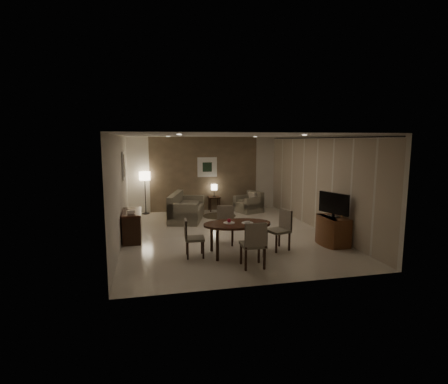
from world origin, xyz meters
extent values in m
cube|color=beige|center=(0.00, 0.00, 0.00)|extent=(5.50, 7.00, 0.00)
cube|color=white|center=(0.00, 0.00, 2.70)|extent=(5.50, 7.00, 0.00)
cube|color=#7C664D|center=(0.00, 3.50, 1.35)|extent=(5.50, 0.00, 2.70)
cube|color=silver|center=(-2.75, 0.00, 1.35)|extent=(0.00, 7.00, 2.70)
cube|color=silver|center=(2.75, 0.00, 1.35)|extent=(0.00, 7.00, 2.70)
cube|color=#7C664D|center=(0.00, 3.48, 1.35)|extent=(3.96, 0.03, 2.70)
cylinder|color=black|center=(2.68, 0.00, 2.64)|extent=(0.03, 6.80, 0.03)
cube|color=silver|center=(0.10, 3.46, 1.60)|extent=(0.72, 0.03, 0.72)
cube|color=black|center=(0.10, 3.44, 1.60)|extent=(0.34, 0.01, 0.34)
cube|color=silver|center=(-2.72, 1.20, 1.85)|extent=(0.03, 0.60, 0.80)
cube|color=gray|center=(-2.71, 1.20, 1.85)|extent=(0.01, 0.46, 0.64)
cylinder|color=white|center=(-1.40, -1.80, 2.69)|extent=(0.10, 0.10, 0.01)
cylinder|color=white|center=(1.40, -1.80, 2.69)|extent=(0.10, 0.10, 0.01)
cylinder|color=white|center=(-1.40, 1.80, 2.69)|extent=(0.10, 0.10, 0.01)
cylinder|color=white|center=(1.40, 1.80, 2.69)|extent=(0.10, 0.10, 0.01)
cylinder|color=white|center=(-0.30, -1.67, 0.73)|extent=(0.26, 0.26, 0.02)
cylinder|color=white|center=(0.10, -1.77, 0.73)|extent=(0.26, 0.26, 0.02)
sphere|color=#AE132B|center=(-0.30, -1.67, 0.78)|extent=(0.09, 0.09, 0.09)
cube|color=white|center=(0.10, -1.77, 0.75)|extent=(0.12, 0.08, 0.03)
cylinder|color=#433A25|center=(0.32, 2.35, 0.01)|extent=(1.13, 1.13, 0.01)
camera|label=1|loc=(-2.10, -9.13, 2.56)|focal=28.00mm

